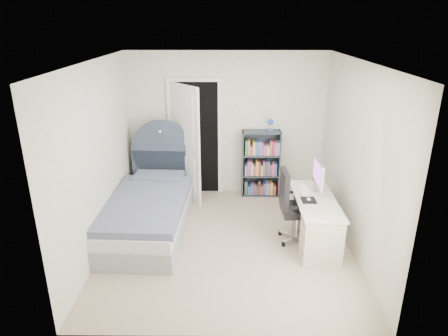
{
  "coord_description": "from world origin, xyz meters",
  "views": [
    {
      "loc": [
        0.01,
        -4.95,
        2.99
      ],
      "look_at": [
        -0.03,
        0.38,
        0.98
      ],
      "focal_mm": 32.0,
      "sensor_mm": 36.0,
      "label": 1
    }
  ],
  "objects_px": {
    "bed": "(151,208)",
    "floor_lamp": "(160,171)",
    "bookcase": "(261,165)",
    "office_chair": "(293,203)",
    "desk": "(314,218)",
    "nightstand": "(165,176)"
  },
  "relations": [
    {
      "from": "desk",
      "to": "bed",
      "type": "bearing_deg",
      "value": 170.74
    },
    {
      "from": "desk",
      "to": "bookcase",
      "type": "bearing_deg",
      "value": 111.37
    },
    {
      "from": "desk",
      "to": "office_chair",
      "type": "bearing_deg",
      "value": 179.17
    },
    {
      "from": "bed",
      "to": "nightstand",
      "type": "height_order",
      "value": "bed"
    },
    {
      "from": "floor_lamp",
      "to": "bed",
      "type": "bearing_deg",
      "value": -89.9
    },
    {
      "from": "floor_lamp",
      "to": "office_chair",
      "type": "distance_m",
      "value": 2.49
    },
    {
      "from": "nightstand",
      "to": "bed",
      "type": "bearing_deg",
      "value": -92.74
    },
    {
      "from": "bed",
      "to": "office_chair",
      "type": "xyz_separation_m",
      "value": [
        2.06,
        -0.38,
        0.26
      ]
    },
    {
      "from": "bookcase",
      "to": "desk",
      "type": "bearing_deg",
      "value": -68.63
    },
    {
      "from": "bed",
      "to": "floor_lamp",
      "type": "relative_size",
      "value": 1.85
    },
    {
      "from": "office_chair",
      "to": "bookcase",
      "type": "bearing_deg",
      "value": 101.14
    },
    {
      "from": "bookcase",
      "to": "desk",
      "type": "distance_m",
      "value": 1.74
    },
    {
      "from": "nightstand",
      "to": "floor_lamp",
      "type": "xyz_separation_m",
      "value": [
        -0.06,
        -0.14,
        0.14
      ]
    },
    {
      "from": "bookcase",
      "to": "bed",
      "type": "bearing_deg",
      "value": -145.08
    },
    {
      "from": "floor_lamp",
      "to": "bookcase",
      "type": "xyz_separation_m",
      "value": [
        1.75,
        0.2,
        0.04
      ]
    },
    {
      "from": "floor_lamp",
      "to": "bookcase",
      "type": "height_order",
      "value": "bookcase"
    },
    {
      "from": "bed",
      "to": "desk",
      "type": "relative_size",
      "value": 1.73
    },
    {
      "from": "bed",
      "to": "office_chair",
      "type": "bearing_deg",
      "value": -10.51
    },
    {
      "from": "desk",
      "to": "office_chair",
      "type": "xyz_separation_m",
      "value": [
        -0.31,
        0.0,
        0.22
      ]
    },
    {
      "from": "bookcase",
      "to": "desk",
      "type": "height_order",
      "value": "bookcase"
    },
    {
      "from": "bed",
      "to": "bookcase",
      "type": "height_order",
      "value": "bed"
    },
    {
      "from": "bed",
      "to": "floor_lamp",
      "type": "bearing_deg",
      "value": 90.1
    }
  ]
}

